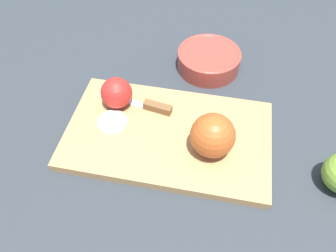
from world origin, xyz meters
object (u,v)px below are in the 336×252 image
(knife, at_px, (150,106))
(bowl, at_px, (209,59))
(apple_half_left, at_px, (213,136))
(apple_half_right, at_px, (117,93))

(knife, relative_size, bowl, 1.10)
(apple_half_left, distance_m, knife, 0.17)
(apple_half_right, xyz_separation_m, knife, (-0.07, -0.00, -0.03))
(apple_half_left, relative_size, apple_half_right, 1.28)
(bowl, bearing_deg, knife, 59.51)
(apple_half_left, bearing_deg, knife, -55.00)
(apple_half_right, bearing_deg, apple_half_left, -118.69)
(apple_half_right, bearing_deg, knife, -97.05)
(apple_half_right, distance_m, knife, 0.08)
(apple_half_left, relative_size, bowl, 0.56)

